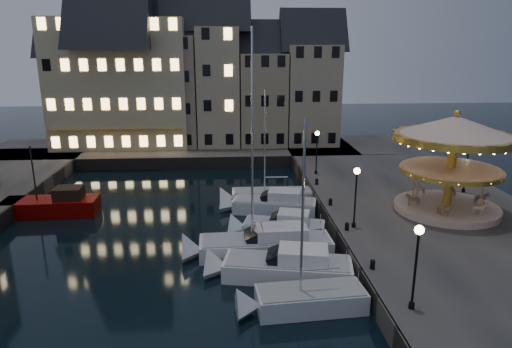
{
  "coord_description": "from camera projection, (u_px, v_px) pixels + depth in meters",
  "views": [
    {
      "loc": [
        -1.26,
        -27.34,
        13.11
      ],
      "look_at": [
        1.0,
        8.0,
        3.2
      ],
      "focal_mm": 32.0,
      "sensor_mm": 36.0,
      "label": 1
    }
  ],
  "objects": [
    {
      "name": "streetlamp_c",
      "position": [
        317.0,
        146.0,
        43.18
      ],
      "size": [
        0.44,
        0.44,
        4.17
      ],
      "color": "black",
      "rests_on": "quay_east"
    },
    {
      "name": "quay_east",
      "position": [
        420.0,
        209.0,
        36.34
      ],
      "size": [
        16.0,
        56.0,
        1.3
      ],
      "primitive_type": "cube",
      "color": "#474442",
      "rests_on": "ground"
    },
    {
      "name": "red_fishing_boat",
      "position": [
        53.0,
        206.0,
        36.8
      ],
      "size": [
        7.43,
        2.83,
        5.9
      ],
      "color": "#710200",
      "rests_on": "ground"
    },
    {
      "name": "motorboat_b",
      "position": [
        281.0,
        268.0,
        26.67
      ],
      "size": [
        8.57,
        3.89,
        2.15
      ],
      "color": "silver",
      "rests_on": "ground"
    },
    {
      "name": "townhouse_nf",
      "position": [
        310.0,
        87.0,
        57.06
      ],
      "size": [
        6.82,
        8.0,
        13.8
      ],
      "color": "tan",
      "rests_on": "quay_north"
    },
    {
      "name": "streetlamp_b",
      "position": [
        356.0,
        189.0,
        30.21
      ],
      "size": [
        0.44,
        0.44,
        4.17
      ],
      "color": "black",
      "rests_on": "quay_east"
    },
    {
      "name": "quaywall_e",
      "position": [
        321.0,
        211.0,
        35.85
      ],
      "size": [
        0.15,
        44.0,
        1.3
      ],
      "primitive_type": "cube",
      "color": "#47423A",
      "rests_on": "ground"
    },
    {
      "name": "townhouse_nb",
      "position": [
        122.0,
        88.0,
        55.62
      ],
      "size": [
        6.16,
        8.0,
        13.8
      ],
      "color": "gray",
      "rests_on": "quay_north"
    },
    {
      "name": "motorboat_c",
      "position": [
        260.0,
        245.0,
        29.62
      ],
      "size": [
        9.64,
        2.77,
        12.82
      ],
      "color": "silver",
      "rests_on": "ground"
    },
    {
      "name": "bollard_b",
      "position": [
        347.0,
        226.0,
        30.34
      ],
      "size": [
        0.3,
        0.3,
        0.57
      ],
      "color": "black",
      "rests_on": "quay_east"
    },
    {
      "name": "bollard_d",
      "position": [
        317.0,
        181.0,
        40.43
      ],
      "size": [
        0.3,
        0.3,
        0.57
      ],
      "color": "black",
      "rests_on": "quay_east"
    },
    {
      "name": "streetlamp_a",
      "position": [
        417.0,
        255.0,
        20.6
      ],
      "size": [
        0.44,
        0.44,
        4.17
      ],
      "color": "black",
      "rests_on": "quay_east"
    },
    {
      "name": "townhouse_ne",
      "position": [
        262.0,
        91.0,
        56.82
      ],
      "size": [
        6.16,
        8.0,
        12.8
      ],
      "color": "tan",
      "rests_on": "quay_north"
    },
    {
      "name": "streetlamp_d",
      "position": [
        467.0,
        161.0,
        37.63
      ],
      "size": [
        0.44,
        0.44,
        4.17
      ],
      "color": "black",
      "rests_on": "quay_east"
    },
    {
      "name": "motorboat_a",
      "position": [
        300.0,
        301.0,
        23.39
      ],
      "size": [
        6.7,
        2.63,
        11.06
      ],
      "color": "silver",
      "rests_on": "ground"
    },
    {
      "name": "townhouse_nc",
      "position": [
        171.0,
        83.0,
        55.86
      ],
      "size": [
        6.82,
        8.0,
        14.8
      ],
      "color": "gray",
      "rests_on": "quay_north"
    },
    {
      "name": "ground",
      "position": [
        249.0,
        254.0,
        29.89
      ],
      "size": [
        160.0,
        160.0,
        0.0
      ],
      "primitive_type": "plane",
      "color": "black",
      "rests_on": "ground"
    },
    {
      "name": "quay_north",
      "position": [
        173.0,
        152.0,
        56.13
      ],
      "size": [
        44.0,
        12.0,
        1.3
      ],
      "primitive_type": "cube",
      "color": "#474442",
      "rests_on": "ground"
    },
    {
      "name": "bollard_c",
      "position": [
        330.0,
        201.0,
        35.15
      ],
      "size": [
        0.3,
        0.3,
        0.57
      ],
      "color": "black",
      "rests_on": "quay_east"
    },
    {
      "name": "bollard_a",
      "position": [
        373.0,
        264.0,
        25.06
      ],
      "size": [
        0.3,
        0.3,
        0.57
      ],
      "color": "black",
      "rests_on": "quay_east"
    },
    {
      "name": "motorboat_f",
      "position": [
        266.0,
        197.0,
        39.59
      ],
      "size": [
        8.08,
        2.13,
        10.75
      ],
      "color": "silver",
      "rests_on": "ground"
    },
    {
      "name": "townhouse_nd",
      "position": [
        218.0,
        79.0,
        56.08
      ],
      "size": [
        5.5,
        8.0,
        15.8
      ],
      "color": "tan",
      "rests_on": "quay_north"
    },
    {
      "name": "motorboat_d",
      "position": [
        278.0,
        228.0,
        32.43
      ],
      "size": [
        6.79,
        3.61,
        2.15
      ],
      "color": "silver",
      "rests_on": "ground"
    },
    {
      "name": "hotel_corner",
      "position": [
        121.0,
        75.0,
        55.22
      ],
      "size": [
        17.6,
        9.0,
        16.8
      ],
      "color": "beige",
      "rests_on": "quay_north"
    },
    {
      "name": "townhouse_na",
      "position": [
        76.0,
        92.0,
        55.42
      ],
      "size": [
        5.5,
        8.0,
        12.8
      ],
      "color": "gray",
      "rests_on": "quay_north"
    },
    {
      "name": "carousel",
      "position": [
        454.0,
        146.0,
        32.69
      ],
      "size": [
        8.61,
        8.61,
        7.53
      ],
      "color": "beige",
      "rests_on": "quay_east"
    },
    {
      "name": "quaywall_n",
      "position": [
        185.0,
        163.0,
        50.49
      ],
      "size": [
        48.0,
        0.15,
        1.3
      ],
      "primitive_type": "cube",
      "color": "#47423A",
      "rests_on": "ground"
    },
    {
      "name": "motorboat_e",
      "position": [
        269.0,
        205.0,
        37.22
      ],
      "size": [
        7.77,
        3.79,
        2.15
      ],
      "color": "silver",
      "rests_on": "ground"
    }
  ]
}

